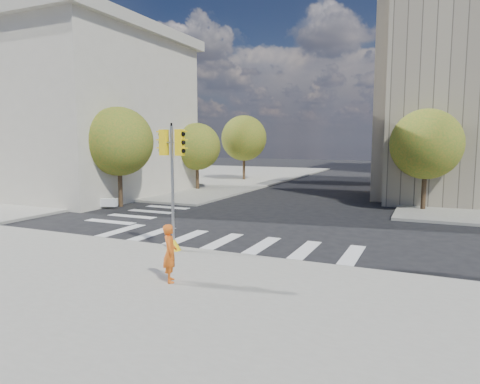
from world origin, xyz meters
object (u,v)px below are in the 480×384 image
(traffic_signal, at_px, (173,197))
(photographer, at_px, (170,253))
(lamp_far, at_px, (435,138))
(planter_wall, at_px, (73,201))
(lamp_near, at_px, (435,136))

(traffic_signal, distance_m, photographer, 3.84)
(lamp_far, relative_size, photographer, 4.75)
(photographer, bearing_deg, planter_wall, 17.94)
(lamp_near, relative_size, planter_wall, 1.35)
(lamp_far, distance_m, traffic_signal, 33.87)
(traffic_signal, distance_m, planter_wall, 14.11)
(lamp_near, height_order, traffic_signal, lamp_near)
(traffic_signal, relative_size, photographer, 2.78)
(lamp_far, height_order, photographer, lamp_far)
(lamp_far, distance_m, photographer, 36.57)
(lamp_near, height_order, photographer, lamp_near)
(lamp_near, distance_m, traffic_signal, 20.75)
(photographer, bearing_deg, traffic_signal, -4.72)
(lamp_far, xyz_separation_m, planter_wall, (-21.00, -25.59, -4.18))
(lamp_far, xyz_separation_m, traffic_signal, (-8.88, -32.60, -2.41))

